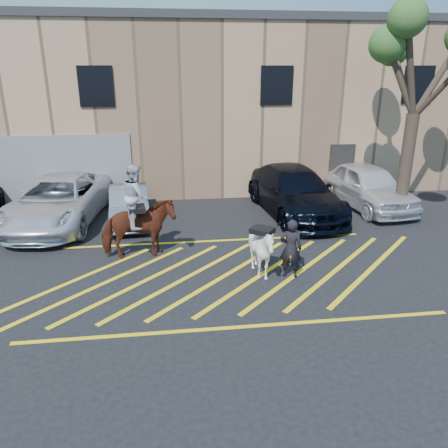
{
  "coord_description": "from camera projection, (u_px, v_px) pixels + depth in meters",
  "views": [
    {
      "loc": [
        -1.38,
        -10.8,
        5.32
      ],
      "look_at": [
        0.02,
        0.2,
        1.3
      ],
      "focal_mm": 35.0,
      "sensor_mm": 36.0,
      "label": 1
    }
  ],
  "objects": [
    {
      "name": "ground",
      "position": [
        224.0,
        271.0,
        12.05
      ],
      "size": [
        90.0,
        90.0,
        0.0
      ],
      "primitive_type": "plane",
      "color": "black",
      "rests_on": "ground"
    },
    {
      "name": "car_white_pickup",
      "position": [
        58.0,
        201.0,
        15.48
      ],
      "size": [
        3.42,
        6.22,
        1.65
      ],
      "primitive_type": "imported",
      "rotation": [
        0.0,
        0.0,
        -0.12
      ],
      "color": "silver",
      "rests_on": "ground"
    },
    {
      "name": "car_silver_sedan",
      "position": [
        129.0,
        205.0,
        15.69
      ],
      "size": [
        1.64,
        3.91,
        1.26
      ],
      "primitive_type": "imported",
      "rotation": [
        0.0,
        0.0,
        0.08
      ],
      "color": "gray",
      "rests_on": "ground"
    },
    {
      "name": "car_blue_suv",
      "position": [
        294.0,
        191.0,
        16.54
      ],
      "size": [
        3.01,
        6.12,
        1.71
      ],
      "primitive_type": "imported",
      "rotation": [
        0.0,
        0.0,
        0.11
      ],
      "color": "black",
      "rests_on": "ground"
    },
    {
      "name": "car_white_suv",
      "position": [
        367.0,
        186.0,
        17.3
      ],
      "size": [
        2.54,
        5.18,
        1.7
      ],
      "primitive_type": "imported",
      "rotation": [
        0.0,
        0.0,
        0.11
      ],
      "color": "white",
      "rests_on": "ground"
    },
    {
      "name": "handler",
      "position": [
        291.0,
        248.0,
        11.47
      ],
      "size": [
        0.68,
        0.55,
        1.61
      ],
      "primitive_type": "imported",
      "rotation": [
        0.0,
        0.0,
        2.81
      ],
      "color": "black",
      "rests_on": "ground"
    },
    {
      "name": "warehouse",
      "position": [
        194.0,
        101.0,
        21.99
      ],
      "size": [
        32.42,
        10.2,
        7.3
      ],
      "color": "tan",
      "rests_on": "ground"
    },
    {
      "name": "hatching_zone",
      "position": [
        225.0,
        275.0,
        11.77
      ],
      "size": [
        12.6,
        5.12,
        0.01
      ],
      "color": "yellow",
      "rests_on": "ground"
    },
    {
      "name": "mounted_bay",
      "position": [
        138.0,
        221.0,
        12.52
      ],
      "size": [
        2.22,
        1.24,
        2.78
      ],
      "color": "maroon",
      "rests_on": "ground"
    },
    {
      "name": "saddled_white",
      "position": [
        262.0,
        250.0,
        11.5
      ],
      "size": [
        1.76,
        1.78,
        1.47
      ],
      "color": "white",
      "rests_on": "ground"
    },
    {
      "name": "tree",
      "position": [
        422.0,
        54.0,
        14.21
      ],
      "size": [
        3.99,
        4.37,
        7.31
      ],
      "color": "#423228",
      "rests_on": "ground"
    }
  ]
}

